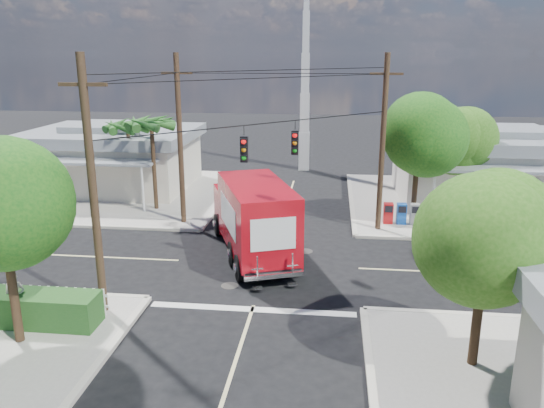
# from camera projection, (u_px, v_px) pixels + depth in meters

# --- Properties ---
(ground) EXTENTS (120.00, 120.00, 0.00)m
(ground) POSITION_uv_depth(u_px,v_px,m) (267.00, 264.00, 23.32)
(ground) COLOR black
(ground) RESTS_ON ground
(sidewalk_ne) EXTENTS (14.12, 14.12, 0.14)m
(sidewalk_ne) POSITION_uv_depth(u_px,v_px,m) (464.00, 204.00, 32.51)
(sidewalk_ne) COLOR #9E998F
(sidewalk_ne) RESTS_ON ground
(sidewalk_nw) EXTENTS (14.12, 14.12, 0.14)m
(sidewalk_nw) POSITION_uv_depth(u_px,v_px,m) (123.00, 193.00, 34.89)
(sidewalk_nw) COLOR #9E998F
(sidewalk_nw) RESTS_ON ground
(road_markings) EXTENTS (32.00, 32.00, 0.01)m
(road_markings) POSITION_uv_depth(u_px,v_px,m) (262.00, 278.00, 21.92)
(road_markings) COLOR beige
(road_markings) RESTS_ON ground
(building_ne) EXTENTS (11.80, 10.20, 4.50)m
(building_ne) POSITION_uv_depth(u_px,v_px,m) (491.00, 165.00, 32.76)
(building_ne) COLOR silver
(building_ne) RESTS_ON sidewalk_ne
(building_nw) EXTENTS (10.80, 10.20, 4.30)m
(building_nw) POSITION_uv_depth(u_px,v_px,m) (114.00, 156.00, 35.94)
(building_nw) COLOR beige
(building_nw) RESTS_ON sidewalk_nw
(radio_tower) EXTENTS (0.80, 0.80, 17.00)m
(radio_tower) POSITION_uv_depth(u_px,v_px,m) (305.00, 98.00, 40.84)
(radio_tower) COLOR silver
(radio_tower) RESTS_ON ground
(tree_sw_front) EXTENTS (3.88, 3.78, 6.03)m
(tree_sw_front) POSITION_uv_depth(u_px,v_px,m) (1.00, 215.00, 15.70)
(tree_sw_front) COLOR #422D1C
(tree_sw_front) RESTS_ON sidewalk_sw
(tree_ne_front) EXTENTS (4.21, 4.14, 6.66)m
(tree_ne_front) POSITION_uv_depth(u_px,v_px,m) (419.00, 136.00, 27.69)
(tree_ne_front) COLOR #422D1C
(tree_ne_front) RESTS_ON sidewalk_ne
(tree_ne_back) EXTENTS (3.77, 3.66, 5.82)m
(tree_ne_back) POSITION_uv_depth(u_px,v_px,m) (460.00, 142.00, 29.67)
(tree_ne_back) COLOR #422D1C
(tree_ne_back) RESTS_ON sidewalk_ne
(tree_se) EXTENTS (3.67, 3.54, 5.62)m
(tree_se) POSITION_uv_depth(u_px,v_px,m) (487.00, 239.00, 14.53)
(tree_se) COLOR #422D1C
(tree_se) RESTS_ON sidewalk_se
(palm_nw_front) EXTENTS (3.01, 3.08, 5.59)m
(palm_nw_front) POSITION_uv_depth(u_px,v_px,m) (151.00, 125.00, 29.93)
(palm_nw_front) COLOR #422D1C
(palm_nw_front) RESTS_ON sidewalk_nw
(palm_nw_back) EXTENTS (3.01, 3.08, 5.19)m
(palm_nw_back) POSITION_uv_depth(u_px,v_px,m) (128.00, 128.00, 31.69)
(palm_nw_back) COLOR #422D1C
(palm_nw_back) RESTS_ON sidewalk_nw
(utility_poles) EXTENTS (12.00, 10.68, 9.00)m
(utility_poles) POSITION_uv_depth(u_px,v_px,m) (236.00, 152.00, 23.75)
(utility_poles) COLOR #473321
(utility_poles) RESTS_ON ground
(picket_fence) EXTENTS (5.94, 0.06, 1.00)m
(picket_fence) POSITION_uv_depth(u_px,v_px,m) (28.00, 297.00, 18.64)
(picket_fence) COLOR silver
(picket_fence) RESTS_ON sidewalk_sw
(hedge_sw) EXTENTS (6.20, 1.20, 1.10)m
(hedge_sw) POSITION_uv_depth(u_px,v_px,m) (9.00, 307.00, 17.89)
(hedge_sw) COLOR #1F4E1C
(hedge_sw) RESTS_ON sidewalk_sw
(vending_boxes) EXTENTS (1.90, 0.50, 1.10)m
(vending_boxes) POSITION_uv_depth(u_px,v_px,m) (401.00, 214.00, 28.35)
(vending_boxes) COLOR #AC1316
(vending_boxes) RESTS_ON sidewalk_ne
(delivery_truck) EXTENTS (5.10, 8.45, 3.52)m
(delivery_truck) POSITION_uv_depth(u_px,v_px,m) (253.00, 217.00, 24.01)
(delivery_truck) COLOR black
(delivery_truck) RESTS_ON ground
(parked_car) EXTENTS (6.07, 3.30, 1.62)m
(parked_car) POSITION_uv_depth(u_px,v_px,m) (499.00, 246.00, 23.25)
(parked_car) COLOR silver
(parked_car) RESTS_ON ground
(pedestrian) EXTENTS (0.77, 0.64, 1.80)m
(pedestrian) POSITION_uv_depth(u_px,v_px,m) (15.00, 298.00, 17.75)
(pedestrian) COLOR beige
(pedestrian) RESTS_ON sidewalk_sw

